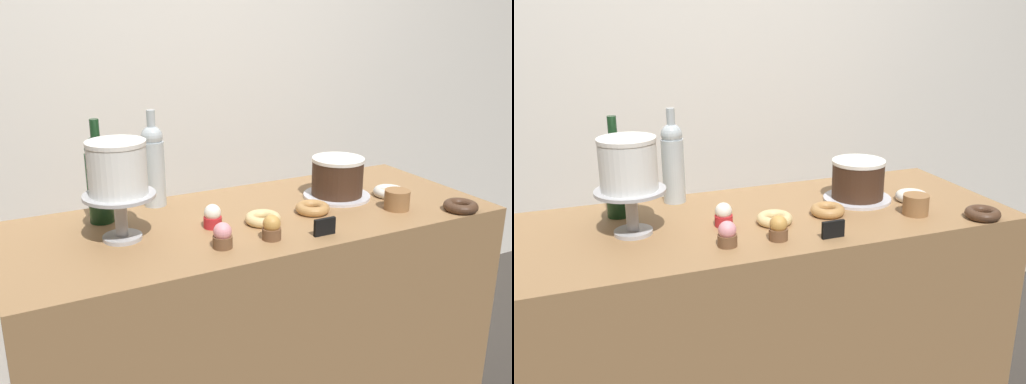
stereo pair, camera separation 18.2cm
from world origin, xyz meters
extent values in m
cube|color=silver|center=(0.00, 0.89, 1.30)|extent=(6.00, 0.05, 2.60)
cube|color=#997047|center=(0.00, 0.00, 0.47)|extent=(1.57, 0.63, 0.95)
cylinder|color=#B2B2B7|center=(-0.44, 0.00, 0.96)|extent=(0.11, 0.11, 0.01)
cylinder|color=#B2B2B7|center=(-0.44, 0.00, 1.02)|extent=(0.04, 0.04, 0.12)
cylinder|color=#B2B2B7|center=(-0.44, 0.00, 1.08)|extent=(0.21, 0.21, 0.01)
cylinder|color=white|center=(-0.44, 0.00, 1.16)|extent=(0.16, 0.16, 0.14)
cylinder|color=white|center=(-0.44, 0.00, 1.24)|extent=(0.17, 0.17, 0.01)
cylinder|color=silver|center=(0.34, 0.04, 0.95)|extent=(0.24, 0.24, 0.01)
cylinder|color=#3D2619|center=(0.34, 0.04, 1.02)|extent=(0.18, 0.18, 0.12)
cylinder|color=white|center=(0.34, 0.04, 1.09)|extent=(0.18, 0.18, 0.01)
cylinder|color=#193D1E|center=(-0.45, 0.17, 1.06)|extent=(0.08, 0.08, 0.22)
sphere|color=#193D1E|center=(-0.45, 0.17, 1.19)|extent=(0.07, 0.07, 0.07)
cylinder|color=#193D1E|center=(-0.45, 0.17, 1.24)|extent=(0.03, 0.03, 0.08)
cylinder|color=#B2BCC1|center=(-0.26, 0.25, 1.06)|extent=(0.08, 0.08, 0.22)
sphere|color=#B2BCC1|center=(-0.26, 0.25, 1.19)|extent=(0.07, 0.07, 0.07)
cylinder|color=#B2BCC1|center=(-0.26, 0.25, 1.24)|extent=(0.03, 0.03, 0.08)
cylinder|color=brown|center=(-0.20, -0.19, 0.97)|extent=(0.06, 0.06, 0.03)
sphere|color=pink|center=(-0.20, -0.19, 1.00)|extent=(0.05, 0.05, 0.05)
cylinder|color=red|center=(-0.17, -0.03, 0.97)|extent=(0.06, 0.06, 0.03)
sphere|color=white|center=(-0.17, -0.03, 1.00)|extent=(0.05, 0.05, 0.05)
cylinder|color=brown|center=(-0.05, -0.20, 0.97)|extent=(0.06, 0.06, 0.03)
sphere|color=#CC9347|center=(-0.05, -0.20, 1.00)|extent=(0.05, 0.05, 0.05)
torus|color=#472D1E|center=(0.62, -0.27, 0.97)|extent=(0.11, 0.11, 0.03)
torus|color=#E0C17F|center=(-0.01, -0.07, 0.97)|extent=(0.11, 0.11, 0.03)
torus|color=#B27F47|center=(0.18, -0.06, 0.97)|extent=(0.11, 0.11, 0.03)
torus|color=silver|center=(0.51, -0.04, 0.97)|extent=(0.11, 0.11, 0.03)
cylinder|color=olive|center=(0.45, -0.16, 0.96)|extent=(0.08, 0.08, 0.01)
cylinder|color=olive|center=(0.45, -0.16, 0.97)|extent=(0.08, 0.08, 0.01)
cylinder|color=olive|center=(0.45, -0.16, 0.98)|extent=(0.08, 0.08, 0.01)
cylinder|color=olive|center=(0.45, -0.16, 0.99)|extent=(0.08, 0.08, 0.01)
cylinder|color=olive|center=(0.45, -0.16, 1.00)|extent=(0.08, 0.08, 0.01)
cylinder|color=olive|center=(0.45, -0.16, 1.01)|extent=(0.08, 0.08, 0.01)
cube|color=black|center=(0.10, -0.24, 0.98)|extent=(0.07, 0.01, 0.05)
camera|label=1|loc=(-0.79, -1.54, 1.59)|focal=40.01mm
camera|label=2|loc=(-0.62, -1.62, 1.59)|focal=40.01mm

